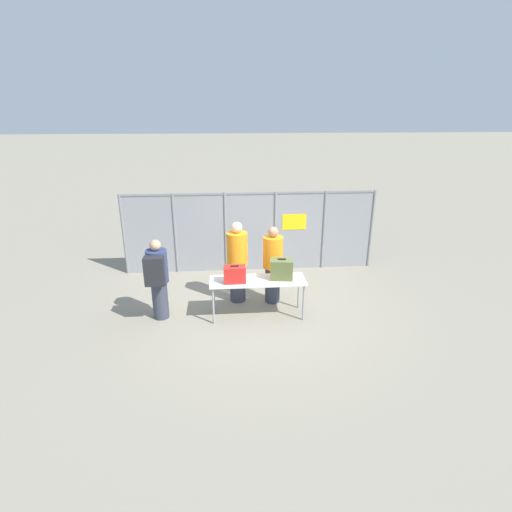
% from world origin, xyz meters
% --- Properties ---
extents(ground_plane, '(120.00, 120.00, 0.00)m').
position_xyz_m(ground_plane, '(0.00, 0.00, 0.00)').
color(ground_plane, gray).
extents(fence_section, '(6.26, 0.07, 2.01)m').
position_xyz_m(fence_section, '(0.01, 2.25, 1.05)').
color(fence_section, gray).
rests_on(fence_section, ground_plane).
extents(inspection_table, '(1.86, 0.63, 0.78)m').
position_xyz_m(inspection_table, '(-0.02, -0.19, 0.71)').
color(inspection_table, silver).
rests_on(inspection_table, ground_plane).
extents(suitcase_red, '(0.42, 0.26, 0.35)m').
position_xyz_m(suitcase_red, '(-0.47, -0.26, 0.94)').
color(suitcase_red, red).
rests_on(suitcase_red, inspection_table).
extents(suitcase_olive, '(0.47, 0.34, 0.42)m').
position_xyz_m(suitcase_olive, '(0.44, -0.16, 0.97)').
color(suitcase_olive, '#566033').
rests_on(suitcase_olive, inspection_table).
extents(traveler_hooded, '(0.40, 0.62, 1.62)m').
position_xyz_m(traveler_hooded, '(-1.94, -0.17, 0.89)').
color(traveler_hooded, '#383D4C').
rests_on(traveler_hooded, ground_plane).
extents(security_worker_near, '(0.41, 0.41, 1.67)m').
position_xyz_m(security_worker_near, '(0.34, 0.41, 0.86)').
color(security_worker_near, '#383D4C').
rests_on(security_worker_near, ground_plane).
extents(security_worker_far, '(0.43, 0.43, 1.75)m').
position_xyz_m(security_worker_far, '(-0.39, 0.52, 0.90)').
color(security_worker_far, '#383D4C').
rests_on(security_worker_far, ground_plane).
extents(utility_trailer, '(3.63, 2.17, 0.66)m').
position_xyz_m(utility_trailer, '(0.80, 4.32, 0.38)').
color(utility_trailer, '#4C6B47').
rests_on(utility_trailer, ground_plane).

